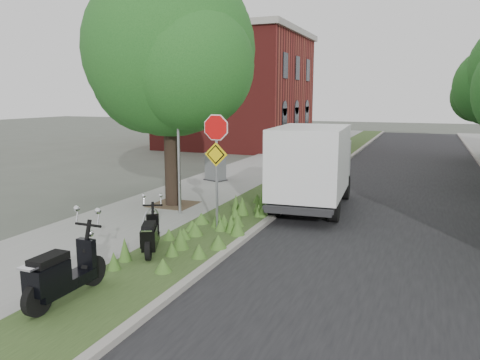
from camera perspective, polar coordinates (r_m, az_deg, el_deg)
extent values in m
plane|color=#4C5147|center=(11.67, 2.29, -8.13)|extent=(120.00, 120.00, 0.00)
cube|color=gray|center=(22.23, 0.59, 0.83)|extent=(3.50, 60.00, 0.12)
cube|color=#30461E|center=(21.41, 7.47, 0.38)|extent=(2.00, 60.00, 0.12)
cube|color=#9E9991|center=(21.19, 10.09, 0.22)|extent=(0.20, 60.00, 0.13)
cube|color=black|center=(20.79, 19.56, -0.57)|extent=(7.00, 60.00, 0.01)
cylinder|color=black|center=(15.38, -8.31, 5.19)|extent=(0.52, 0.52, 4.48)
sphere|color=#1D521B|center=(15.39, -8.58, 15.33)|extent=(5.40, 5.40, 5.40)
sphere|color=#1D521B|center=(16.66, -10.77, 12.54)|extent=(4.05, 4.05, 4.05)
sphere|color=#1D521B|center=(14.24, -6.06, 13.64)|extent=(3.78, 3.78, 3.78)
cube|color=#473828|center=(15.72, -8.10, -2.95)|extent=(1.40, 1.40, 0.01)
cylinder|color=#A5A8AD|center=(14.14, -7.50, 3.81)|extent=(0.08, 0.08, 4.00)
torus|color=#A5A8AD|center=(12.16, -10.79, -5.10)|extent=(0.05, 0.77, 0.77)
cube|color=#A5A8AD|center=(11.97, -11.66, -7.17)|extent=(0.06, 0.06, 0.04)
cube|color=#A5A8AD|center=(12.55, -9.85, -6.30)|extent=(0.06, 0.06, 0.04)
cylinder|color=#A5A8AD|center=(12.34, -2.86, 0.62)|extent=(0.07, 0.07, 3.00)
cylinder|color=red|center=(12.17, -2.97, 6.41)|extent=(0.86, 0.03, 0.86)
cylinder|color=white|center=(12.18, -2.94, 6.42)|extent=(0.94, 0.02, 0.94)
cube|color=yellow|center=(12.23, -2.94, 3.14)|extent=(0.64, 0.03, 0.64)
cube|color=maroon|center=(35.03, -0.32, 10.71)|extent=(9.00, 10.00, 8.00)
cube|color=#9E9991|center=(35.31, -0.33, 17.38)|extent=(9.40, 10.40, 0.40)
sphere|color=#1D521B|center=(29.13, 27.01, 9.09)|extent=(2.85, 2.85, 2.85)
cylinder|color=black|center=(11.60, -10.46, -6.58)|extent=(0.31, 0.47, 0.47)
cylinder|color=black|center=(10.53, -11.12, -8.34)|extent=(0.31, 0.47, 0.47)
cube|color=black|center=(11.01, -10.81, -7.40)|extent=(0.74, 1.08, 0.16)
cube|color=black|center=(10.65, -11.04, -6.79)|extent=(0.55, 0.67, 0.36)
cube|color=black|center=(10.63, -11.05, -5.50)|extent=(0.48, 0.61, 0.11)
cylinder|color=black|center=(9.45, -17.45, -10.46)|extent=(0.14, 0.58, 0.58)
cylinder|color=black|center=(8.53, -23.49, -13.16)|extent=(0.14, 0.58, 0.58)
cube|color=black|center=(8.93, -20.55, -11.74)|extent=(0.39, 1.28, 0.20)
cube|color=black|center=(8.58, -22.45, -10.87)|extent=(0.41, 0.72, 0.44)
cube|color=black|center=(8.52, -22.31, -8.94)|extent=(0.34, 0.67, 0.13)
cube|color=#262628|center=(15.55, 8.77, -1.74)|extent=(2.24, 5.18, 0.17)
cube|color=#B7BABC|center=(17.32, 9.90, 2.16)|extent=(2.04, 1.46, 1.53)
cube|color=white|center=(14.84, 8.56, 2.37)|extent=(2.33, 3.76, 2.10)
cube|color=#262628|center=(20.06, -3.01, 0.03)|extent=(1.04, 0.86, 0.04)
cube|color=slate|center=(19.97, -3.02, 1.67)|extent=(0.92, 0.73, 1.20)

